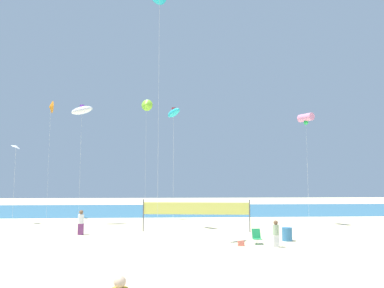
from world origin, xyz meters
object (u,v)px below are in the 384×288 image
folding_beach_chair (257,236)px  beach_handbag (241,243)px  kite_orange_delta (51,107)px  kite_white_diamond (16,147)px  kite_pink_tube (306,118)px  kite_lime_delta (146,105)px  kite_white_inflatable (82,110)px  volleyball_net (196,210)px  kite_cyan_inflatable (174,113)px  beachgoer_white_shirt (81,222)px  trash_barrel (287,234)px  beachgoer_sage_shirt (276,233)px

folding_beach_chair → beach_handbag: 1.32m
kite_orange_delta → kite_white_diamond: size_ratio=1.70×
kite_pink_tube → kite_lime_delta: 15.43m
kite_white_inflatable → kite_white_diamond: 6.84m
folding_beach_chair → kite_white_diamond: (-19.33, 11.20, 6.40)m
folding_beach_chair → kite_white_diamond: size_ratio=0.12×
volleyball_net → kite_orange_delta: size_ratio=0.67×
beach_handbag → kite_orange_delta: size_ratio=0.03×
folding_beach_chair → kite_white_diamond: kite_white_diamond is taller
folding_beach_chair → volleyball_net: volleyball_net is taller
kite_orange_delta → kite_lime_delta: 10.24m
volleyball_net → kite_cyan_inflatable: 8.19m
folding_beach_chair → kite_cyan_inflatable: (-5.07, 7.26, 8.95)m
beachgoer_white_shirt → trash_barrel: 14.22m
volleyball_net → kite_cyan_inflatable: kite_cyan_inflatable is taller
kite_orange_delta → kite_white_inflatable: kite_orange_delta is taller
kite_cyan_inflatable → trash_barrel: bearing=-41.0°
kite_white_inflatable → beachgoer_sage_shirt: bearing=-39.3°
trash_barrel → kite_orange_delta: kite_orange_delta is taller
kite_white_diamond → kite_white_inflatable: bearing=-6.7°
volleyball_net → kite_pink_tube: (10.12, 3.68, 7.76)m
kite_pink_tube → kite_white_diamond: kite_pink_tube is taller
trash_barrel → kite_white_inflatable: kite_white_inflatable is taller
beachgoer_sage_shirt → kite_orange_delta: bearing=-62.4°
kite_cyan_inflatable → kite_white_diamond: 15.01m
kite_lime_delta → beachgoer_sage_shirt: bearing=-59.7°
beachgoer_white_shirt → kite_white_inflatable: 11.29m
beachgoer_sage_shirt → volleyball_net: 7.79m
beach_handbag → kite_lime_delta: bearing=115.1°
folding_beach_chair → volleyball_net: (-3.35, 5.36, 1.17)m
kite_orange_delta → volleyball_net: bearing=-35.1°
kite_pink_tube → folding_beach_chair: bearing=-126.8°
beachgoer_sage_shirt → beach_handbag: 2.13m
kite_orange_delta → trash_barrel: bearing=-36.0°
volleyball_net → trash_barrel: bearing=-38.5°
kite_orange_delta → beachgoer_white_shirt: bearing=-61.1°
beachgoer_sage_shirt → kite_lime_delta: bearing=-80.4°
kite_white_inflatable → kite_orange_delta: bearing=131.7°
volleyball_net → beach_handbag: volleyball_net is taller
folding_beach_chair → trash_barrel: 2.39m
beach_handbag → kite_pink_tube: 15.53m
folding_beach_chair → kite_cyan_inflatable: bearing=128.8°
kite_lime_delta → kite_white_inflatable: (-5.58, -3.18, -1.26)m
kite_cyan_inflatable → kite_white_diamond: (-14.26, 3.94, -2.55)m
beach_handbag → kite_pink_tube: (7.86, 9.69, 9.25)m
beachgoer_white_shirt → folding_beach_chair: (11.64, -4.25, -0.46)m
volleyball_net → beach_handbag: 6.59m
beachgoer_white_shirt → kite_pink_tube: 20.81m
trash_barrel → kite_white_inflatable: size_ratio=0.08×
kite_white_inflatable → kite_white_diamond: size_ratio=1.51×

